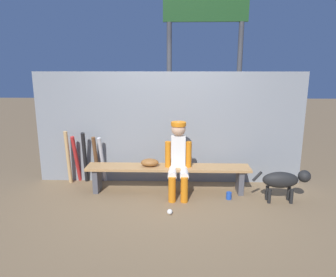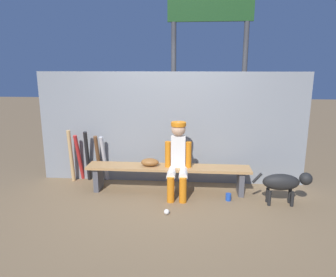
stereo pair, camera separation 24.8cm
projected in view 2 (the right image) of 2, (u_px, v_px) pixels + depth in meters
The scene contains 15 objects.
ground_plane at pixel (168, 191), 4.98m from camera, with size 30.00×30.00×0.00m, color brown.
chainlink_fence at pixel (170, 128), 5.22m from camera, with size 4.49×0.03×1.88m, color gray.
dugout_bench at pixel (168, 172), 4.90m from camera, with size 2.57×0.36×0.42m.
player_seated at pixel (178, 157), 4.72m from camera, with size 0.41×0.55×1.14m.
baseball_glove at pixel (150, 162), 4.89m from camera, with size 0.28×0.20×0.12m, color brown.
bat_aluminum_silver at pixel (104, 159), 5.34m from camera, with size 0.06×0.06×0.82m, color #B7B7BC.
bat_wood_dark at pixel (98, 158), 5.33m from camera, with size 0.06×0.06×0.84m, color brown.
bat_aluminum_black at pixel (87, 156), 5.32m from camera, with size 0.06×0.06×0.91m, color black.
bat_aluminum_red at pixel (79, 158), 5.38m from camera, with size 0.06×0.06×0.84m, color #B22323.
bat_wood_tan at pixel (71, 156), 5.31m from camera, with size 0.06×0.06×0.92m, color tan.
baseball at pixel (167, 212), 4.20m from camera, with size 0.07×0.07×0.07m, color white.
cup_on_ground at pixel (228, 197), 4.63m from camera, with size 0.08×0.08×0.11m, color #1E47AD.
cup_on_bench at pixel (173, 162), 4.90m from camera, with size 0.08×0.08×0.11m, color #1E47AD.
scoreboard at pixel (213, 27), 5.90m from camera, with size 1.89×0.27×3.90m.
dog at pixel (285, 182), 4.45m from camera, with size 0.84×0.20×0.49m.
Camera 2 is at (0.39, -4.64, 1.96)m, focal length 33.18 mm.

